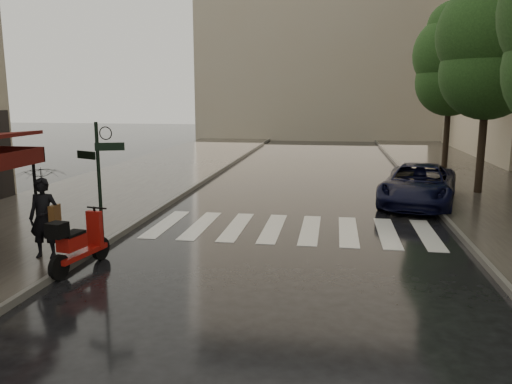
# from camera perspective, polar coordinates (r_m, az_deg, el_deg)

# --- Properties ---
(ground) EXTENTS (120.00, 120.00, 0.00)m
(ground) POSITION_cam_1_polar(r_m,az_deg,el_deg) (9.35, -18.40, -12.74)
(ground) COLOR black
(ground) RESTS_ON ground
(sidewalk_near) EXTENTS (6.00, 60.00, 0.12)m
(sidewalk_near) POSITION_cam_1_polar(r_m,az_deg,el_deg) (21.67, -14.57, 0.90)
(sidewalk_near) COLOR #38332D
(sidewalk_near) RESTS_ON ground
(sidewalk_far) EXTENTS (5.50, 60.00, 0.12)m
(sidewalk_far) POSITION_cam_1_polar(r_m,az_deg,el_deg) (20.82, 25.98, -0.24)
(sidewalk_far) COLOR #38332D
(sidewalk_far) RESTS_ON ground
(curb_near) EXTENTS (0.12, 60.00, 0.16)m
(curb_near) POSITION_cam_1_polar(r_m,az_deg,el_deg) (20.65, -6.78, 0.74)
(curb_near) COLOR #595651
(curb_near) RESTS_ON ground
(curb_far) EXTENTS (0.12, 60.00, 0.16)m
(curb_far) POSITION_cam_1_polar(r_m,az_deg,el_deg) (20.17, 18.36, 0.02)
(curb_far) COLOR #595651
(curb_far) RESTS_ON ground
(crosswalk) EXTENTS (7.85, 3.20, 0.01)m
(crosswalk) POSITION_cam_1_polar(r_m,az_deg,el_deg) (14.09, 4.07, -4.22)
(crosswalk) COLOR silver
(crosswalk) RESTS_ON ground
(signpost) EXTENTS (1.17, 0.29, 3.10)m
(signpost) POSITION_cam_1_polar(r_m,az_deg,el_deg) (11.96, -17.47, 1.57)
(signpost) COLOR black
(signpost) RESTS_ON ground
(backdrop_building) EXTENTS (22.00, 6.00, 20.00)m
(backdrop_building) POSITION_cam_1_polar(r_m,az_deg,el_deg) (46.02, 7.92, 18.60)
(backdrop_building) COLOR tan
(backdrop_building) RESTS_ON ground
(tree_mid) EXTENTS (3.80, 3.80, 8.34)m
(tree_mid) POSITION_cam_1_polar(r_m,az_deg,el_deg) (20.39, 25.21, 15.27)
(tree_mid) COLOR black
(tree_mid) RESTS_ON sidewalk_far
(tree_far) EXTENTS (3.80, 3.80, 8.16)m
(tree_far) POSITION_cam_1_polar(r_m,az_deg,el_deg) (27.21, 21.47, 13.86)
(tree_far) COLOR black
(tree_far) RESTS_ON sidewalk_far
(pedestrian_with_umbrella) EXTENTS (1.18, 1.20, 2.52)m
(pedestrian_with_umbrella) POSITION_cam_1_polar(r_m,az_deg,el_deg) (11.84, -23.34, 0.91)
(pedestrian_with_umbrella) COLOR black
(pedestrian_with_umbrella) RESTS_ON sidewalk_near
(scooter) EXTENTS (0.68, 1.87, 1.24)m
(scooter) POSITION_cam_1_polar(r_m,az_deg,el_deg) (11.29, -19.67, -5.64)
(scooter) COLOR black
(scooter) RESTS_ON ground
(parked_car) EXTENTS (3.43, 5.40, 1.39)m
(parked_car) POSITION_cam_1_polar(r_m,az_deg,el_deg) (18.03, 18.08, 0.82)
(parked_car) COLOR black
(parked_car) RESTS_ON ground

